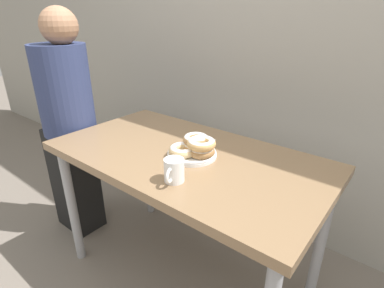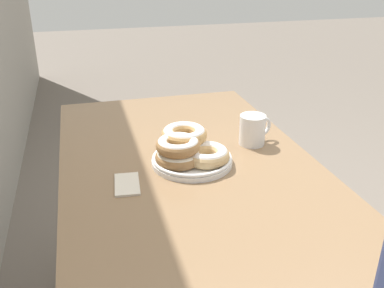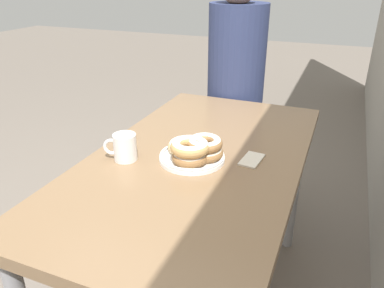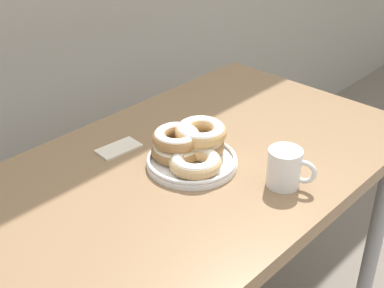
{
  "view_description": "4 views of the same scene",
  "coord_description": "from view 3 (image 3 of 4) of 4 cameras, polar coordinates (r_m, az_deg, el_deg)",
  "views": [
    {
      "loc": [
        0.8,
        -0.57,
        1.36
      ],
      "look_at": [
        0.04,
        0.39,
        0.82
      ],
      "focal_mm": 28.0,
      "sensor_mm": 36.0,
      "label": 1
    },
    {
      "loc": [
        -0.98,
        0.66,
        1.3
      ],
      "look_at": [
        0.04,
        0.39,
        0.82
      ],
      "focal_mm": 40.0,
      "sensor_mm": 36.0,
      "label": 2
    },
    {
      "loc": [
        1.09,
        0.82,
        1.35
      ],
      "look_at": [
        0.04,
        0.39,
        0.82
      ],
      "focal_mm": 35.0,
      "sensor_mm": 36.0,
      "label": 3
    },
    {
      "loc": [
        -0.77,
        -0.37,
        1.46
      ],
      "look_at": [
        0.04,
        0.39,
        0.82
      ],
      "focal_mm": 50.0,
      "sensor_mm": 36.0,
      "label": 4
    }
  ],
  "objects": [
    {
      "name": "ground_plane",
      "position": [
        1.92,
        -10.95,
        -20.24
      ],
      "size": [
        14.0,
        14.0,
        0.0
      ],
      "primitive_type": "plane",
      "color": "#70665B"
    },
    {
      "name": "person_figure",
      "position": [
        2.09,
        6.63,
        7.4
      ],
      "size": [
        0.34,
        0.3,
        1.39
      ],
      "color": "black",
      "rests_on": "ground_plane"
    },
    {
      "name": "napkin",
      "position": [
        1.29,
        9.09,
        -2.37
      ],
      "size": [
        0.12,
        0.07,
        0.01
      ],
      "color": "beige",
      "rests_on": "dining_table"
    },
    {
      "name": "donut_plate",
      "position": [
        1.25,
        0.3,
        -0.94
      ],
      "size": [
        0.25,
        0.24,
        0.09
      ],
      "color": "white",
      "rests_on": "dining_table"
    },
    {
      "name": "dining_table",
      "position": [
        1.35,
        0.91,
        -4.81
      ],
      "size": [
        1.29,
        0.7,
        0.76
      ],
      "color": "#846647",
      "rests_on": "ground_plane"
    },
    {
      "name": "coffee_mug",
      "position": [
        1.28,
        -10.3,
        -0.43
      ],
      "size": [
        0.08,
        0.11,
        0.09
      ],
      "color": "white",
      "rests_on": "dining_table"
    }
  ]
}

